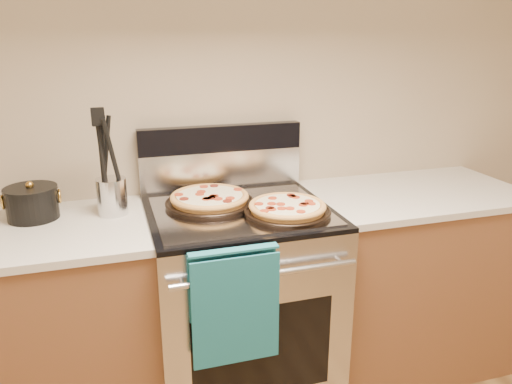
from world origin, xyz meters
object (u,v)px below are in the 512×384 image
object	(u,v)px
range_body	(240,308)
pepperoni_pizza_back	(210,199)
pepperoni_pizza_front	(287,209)
utensil_crock	(112,196)
saucepan	(32,204)

from	to	relation	value
range_body	pepperoni_pizza_back	xyz separation A→B (m)	(-0.11, 0.07, 0.50)
range_body	pepperoni_pizza_front	xyz separation A→B (m)	(0.17, -0.13, 0.50)
range_body	utensil_crock	xyz separation A→B (m)	(-0.50, 0.12, 0.54)
range_body	pepperoni_pizza_front	distance (m)	0.54
range_body	pepperoni_pizza_front	world-z (taller)	pepperoni_pizza_front
pepperoni_pizza_back	pepperoni_pizza_front	world-z (taller)	pepperoni_pizza_back
range_body	pepperoni_pizza_back	bearing A→B (deg)	147.42
pepperoni_pizza_back	saucepan	xyz separation A→B (m)	(-0.70, 0.09, 0.02)
pepperoni_pizza_back	range_body	bearing A→B (deg)	-32.58
pepperoni_pizza_back	pepperoni_pizza_front	bearing A→B (deg)	-35.81
utensil_crock	saucepan	world-z (taller)	utensil_crock
utensil_crock	pepperoni_pizza_front	bearing A→B (deg)	-20.63
range_body	pepperoni_pizza_back	distance (m)	0.52
pepperoni_pizza_back	pepperoni_pizza_front	xyz separation A→B (m)	(0.28, -0.20, -0.00)
range_body	utensil_crock	size ratio (longest dim) A/B	5.92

